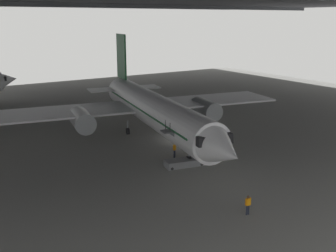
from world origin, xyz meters
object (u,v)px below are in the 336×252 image
boarding_stairs (184,159)px  crew_worker_near_nose (248,204)px  airplane_main (153,109)px  crew_worker_by_stairs (174,149)px

boarding_stairs → crew_worker_near_nose: 11.54m
airplane_main → boarding_stairs: (-2.72, -10.64, -2.86)m
crew_worker_near_nose → crew_worker_by_stairs: bearing=79.3°
airplane_main → boarding_stairs: 11.34m
airplane_main → crew_worker_by_stairs: (-2.07, -7.99, -2.65)m
boarding_stairs → airplane_main: bearing=75.7°
boarding_stairs → crew_worker_by_stairs: (0.64, 2.64, 0.21)m
airplane_main → boarding_stairs: bearing=-104.3°
crew_worker_near_nose → crew_worker_by_stairs: 14.26m
crew_worker_near_nose → crew_worker_by_stairs: size_ratio=0.95×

